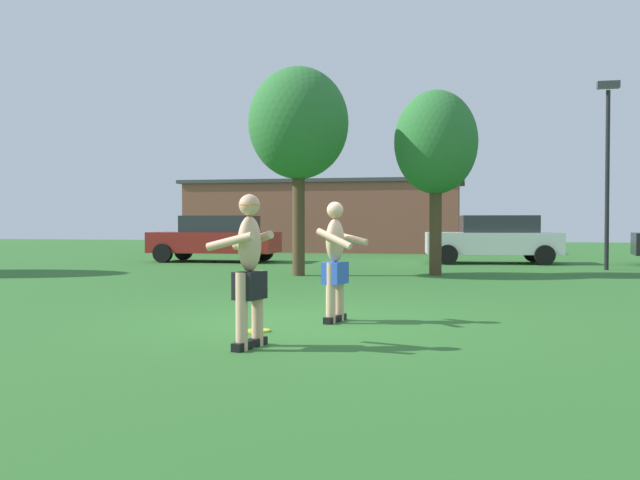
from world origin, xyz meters
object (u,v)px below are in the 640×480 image
(player_in_blue, at_px, (336,259))
(tree_behind_players, at_px, (436,144))
(tree_left_field, at_px, (298,125))
(car_red_far_end, at_px, (216,238))
(frisbee, at_px, (259,331))
(player_with_cap, at_px, (249,264))
(car_white_near_post, at_px, (494,238))
(lamp_post, at_px, (608,154))

(player_in_blue, relative_size, tree_behind_players, 0.35)
(tree_left_field, bearing_deg, player_in_blue, -72.71)
(car_red_far_end, bearing_deg, frisbee, -67.54)
(frisbee, bearing_deg, car_red_far_end, 112.46)
(tree_left_field, bearing_deg, frisbee, -79.35)
(player_with_cap, bearing_deg, car_white_near_post, 79.18)
(car_white_near_post, height_order, tree_left_field, tree_left_field)
(tree_behind_players, bearing_deg, car_white_near_post, 73.47)
(frisbee, xyz_separation_m, lamp_post, (6.40, 12.74, 3.29))
(frisbee, distance_m, car_white_near_post, 15.72)
(car_white_near_post, relative_size, car_red_far_end, 1.03)
(player_with_cap, height_order, car_red_far_end, player_with_cap)
(player_in_blue, relative_size, car_white_near_post, 0.37)
(player_with_cap, distance_m, player_in_blue, 2.19)
(lamp_post, bearing_deg, tree_left_field, -154.56)
(car_white_near_post, relative_size, tree_behind_players, 0.94)
(car_white_near_post, distance_m, tree_behind_players, 6.32)
(car_white_near_post, bearing_deg, car_red_far_end, -173.63)
(tree_left_field, bearing_deg, player_with_cap, -79.22)
(player_in_blue, xyz_separation_m, tree_left_field, (-2.45, 7.88, 2.97))
(player_in_blue, bearing_deg, car_red_far_end, 116.74)
(car_white_near_post, bearing_deg, tree_left_field, -128.09)
(player_with_cap, xyz_separation_m, lamp_post, (6.17, 13.84, 2.39))
(player_in_blue, height_order, frisbee, player_in_blue)
(player_with_cap, bearing_deg, tree_behind_players, 82.18)
(car_red_far_end, height_order, tree_behind_players, tree_behind_players)
(frisbee, bearing_deg, lamp_post, 63.31)
(tree_left_field, bearing_deg, car_white_near_post, 51.91)
(lamp_post, height_order, tree_behind_players, lamp_post)
(car_white_near_post, relative_size, lamp_post, 0.84)
(frisbee, bearing_deg, car_white_near_post, 77.59)
(car_white_near_post, bearing_deg, frisbee, -102.41)
(frisbee, xyz_separation_m, car_white_near_post, (3.37, 15.33, 0.81))
(frisbee, height_order, car_white_near_post, car_white_near_post)
(tree_behind_players, bearing_deg, car_red_far_end, 149.43)
(car_white_near_post, distance_m, lamp_post, 4.70)
(car_red_far_end, bearing_deg, player_in_blue, -63.26)
(lamp_post, bearing_deg, car_red_far_end, 172.78)
(lamp_post, distance_m, tree_left_field, 8.96)
(frisbee, height_order, tree_behind_players, tree_behind_players)
(player_in_blue, distance_m, car_white_near_post, 14.55)
(player_with_cap, height_order, player_in_blue, player_with_cap)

